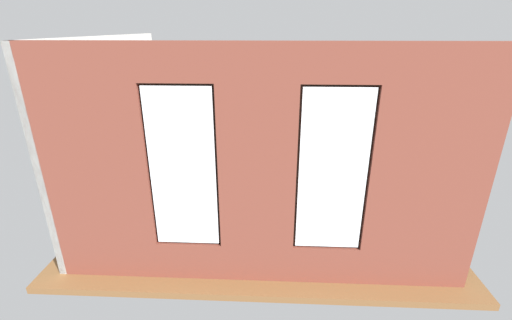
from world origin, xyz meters
TOP-DOWN VIEW (x-y plane):
  - ground_plane at (0.00, 0.00)m, footprint 6.25×5.66m
  - brick_wall_with_windows at (-0.00, 2.45)m, footprint 5.65×0.30m
  - white_wall_right at (2.78, 0.20)m, footprint 0.10×4.66m
  - couch_by_window at (-0.15, 1.80)m, footprint 1.79×0.87m
  - couch_left at (-2.13, 0.23)m, footprint 0.89×2.04m
  - coffee_table at (0.38, -0.38)m, footprint 1.49×0.76m
  - cup_ceramic at (-0.03, -0.52)m, footprint 0.09×0.09m
  - candle_jar at (0.27, -0.27)m, footprint 0.08×0.08m
  - table_plant_small at (0.38, -0.38)m, footprint 0.12×0.12m
  - remote_gray at (0.57, -0.48)m, footprint 0.17×0.07m
  - remote_black at (0.83, -0.27)m, footprint 0.18×0.09m
  - media_console at (2.48, 0.36)m, footprint 1.17×0.42m
  - tv_flatscreen at (2.48, 0.36)m, footprint 1.01×0.20m
  - papasan_chair at (0.92, -1.79)m, footprint 1.06×1.06m
  - potted_plant_beside_window_right at (2.12, 1.89)m, footprint 1.00×1.02m
  - potted_plant_foreground_right at (2.18, -1.79)m, footprint 0.84×0.76m
  - potted_plant_near_tv at (1.93, 1.40)m, footprint 0.86×0.91m
  - potted_plant_between_couches at (-1.50, 1.75)m, footprint 0.92×0.90m
  - potted_plant_corner_near_left at (-2.28, -1.83)m, footprint 0.73×0.73m
  - potted_plant_corner_far_left at (-2.28, 1.90)m, footprint 0.76×0.76m
  - potted_plant_mid_room_small at (-1.11, -1.11)m, footprint 0.29×0.29m
  - potted_plant_by_left_couch at (-1.73, -1.24)m, footprint 0.35×0.35m

SIDE VIEW (x-z plane):
  - ground_plane at x=0.00m, z-range -0.10..0.00m
  - media_console at x=2.48m, z-range 0.00..0.53m
  - couch_left at x=-2.13m, z-range -0.07..0.73m
  - couch_by_window at x=-0.15m, z-range -0.07..0.73m
  - potted_plant_by_left_couch at x=-1.73m, z-range 0.08..0.59m
  - potted_plant_mid_room_small at x=-1.11m, z-range 0.10..0.68m
  - coffee_table at x=0.38m, z-range 0.17..0.62m
  - papasan_chair at x=0.92m, z-range 0.10..0.77m
  - remote_gray at x=0.57m, z-range 0.45..0.47m
  - remote_black at x=0.83m, z-range 0.45..0.47m
  - cup_ceramic at x=-0.03m, z-range 0.45..0.56m
  - candle_jar at x=0.27m, z-range 0.45..0.57m
  - potted_plant_near_tv at x=1.93m, z-range -0.04..1.13m
  - table_plant_small at x=0.38m, z-range 0.46..0.65m
  - potted_plant_foreground_right at x=2.18m, z-range 0.13..1.12m
  - potted_plant_corner_near_left at x=-2.28m, z-range 0.16..1.09m
  - potted_plant_corner_far_left at x=-2.28m, z-range 0.17..1.17m
  - potted_plant_beside_window_right at x=2.12m, z-range 0.08..1.42m
  - potted_plant_between_couches at x=-1.50m, z-range 0.13..1.38m
  - tv_flatscreen at x=2.48m, z-range 0.53..1.22m
  - brick_wall_with_windows at x=0.00m, z-range -0.02..3.14m
  - white_wall_right at x=2.78m, z-range 0.00..3.16m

